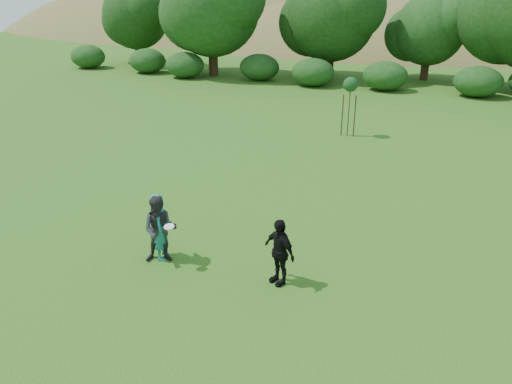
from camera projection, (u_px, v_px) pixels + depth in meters
ground at (214, 273)px, 12.86m from camera, size 120.00×120.00×0.00m
player_teal at (161, 227)px, 13.24m from camera, size 0.64×0.79×1.88m
player_grey at (160, 230)px, 13.09m from camera, size 1.11×1.01×1.87m
player_black at (279, 252)px, 12.15m from camera, size 1.09×0.88×1.73m
frisbee at (169, 227)px, 12.67m from camera, size 0.27×0.27×0.07m
sapling at (351, 86)px, 23.51m from camera, size 0.70×0.70×2.85m
hillside at (407, 116)px, 76.51m from camera, size 150.00×72.00×52.00m
tree_row at (433, 15)px, 34.55m from camera, size 53.92×10.38×9.62m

